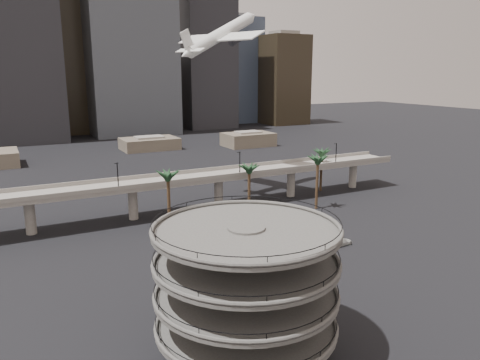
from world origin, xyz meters
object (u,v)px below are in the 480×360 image
car_b (321,254)px  car_a (260,258)px  overpass (177,183)px  car_c (341,242)px  parking_ramp (246,278)px  airborne_jet (221,35)px

car_b → car_a: bearing=51.3°
overpass → car_b: 42.06m
overpass → car_b: bearing=-71.0°
car_b → car_c: size_ratio=0.88×
parking_ramp → car_a: size_ratio=5.27×
parking_ramp → car_b: bearing=36.6°
overpass → car_c: (20.95, -35.91, -6.59)m
overpass → car_a: 36.21m
airborne_jet → car_c: bearing=-107.0°
car_a → airborne_jet: bearing=-5.0°
overpass → car_b: size_ratio=28.62×
overpass → car_a: size_ratio=30.83×
car_a → car_c: size_ratio=0.82×
car_b → car_c: bearing=-85.1°
car_a → car_c: (18.31, -0.41, 0.03)m
overpass → car_b: (13.50, -39.28, -6.59)m
car_a → car_c: car_c is taller
parking_ramp → car_c: size_ratio=4.29×
airborne_jet → car_a: 65.31m
overpass → airborne_jet: (17.68, 11.91, 35.71)m
airborne_jet → car_b: bearing=-115.6°
parking_ramp → car_a: (15.63, 23.49, -9.12)m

